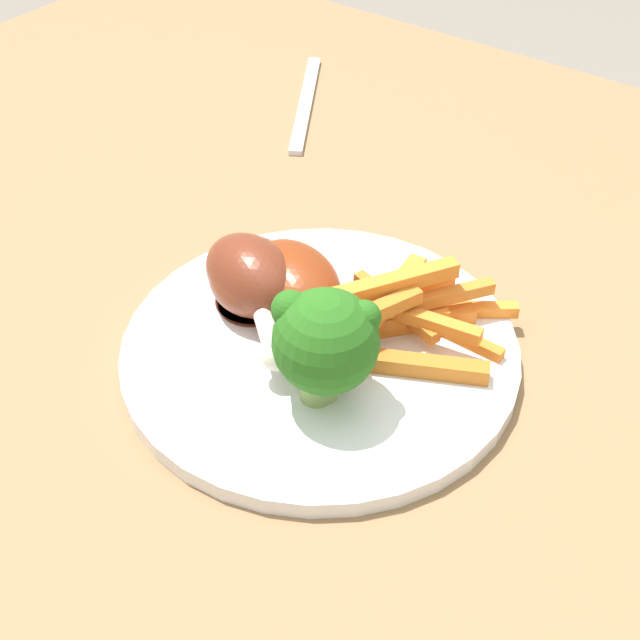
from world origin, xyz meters
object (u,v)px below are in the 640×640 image
object	(u,v)px
dinner_plate	(320,350)
chicken_drumstick_near	(253,280)
fork	(306,103)
carrot_fries_pile	(404,313)
chicken_drumstick_extra	(255,280)
dining_table	(313,382)
broccoli_floret_front	(316,354)
chicken_drumstick_far	(296,285)
broccoli_floret_middle	(324,340)

from	to	relation	value
dinner_plate	chicken_drumstick_near	xyz separation A→B (m)	(0.06, -0.00, 0.03)
chicken_drumstick_near	fork	xyz separation A→B (m)	(0.16, -0.27, -0.03)
carrot_fries_pile	chicken_drumstick_extra	size ratio (longest dim) A/B	0.94
dining_table	carrot_fries_pile	xyz separation A→B (m)	(-0.09, 0.01, 0.13)
broccoli_floret_front	dinner_plate	bearing A→B (deg)	-56.51
dining_table	broccoli_floret_front	distance (m)	0.19
broccoli_floret_front	carrot_fries_pile	distance (m)	0.08
chicken_drumstick_extra	fork	distance (m)	0.32
chicken_drumstick_extra	fork	world-z (taller)	chicken_drumstick_extra
broccoli_floret_front	chicken_drumstick_far	world-z (taller)	broccoli_floret_front
dining_table	chicken_drumstick_far	size ratio (longest dim) A/B	8.87
carrot_fries_pile	fork	xyz separation A→B (m)	(0.26, -0.23, -0.03)
dining_table	chicken_drumstick_far	bearing A→B (deg)	111.76
dinner_plate	chicken_drumstick_extra	xyz separation A→B (m)	(0.06, -0.00, 0.03)
dinner_plate	carrot_fries_pile	world-z (taller)	carrot_fries_pile
chicken_drumstick_far	chicken_drumstick_extra	bearing A→B (deg)	34.45
dinner_plate	chicken_drumstick_extra	bearing A→B (deg)	-3.34
broccoli_floret_middle	fork	bearing A→B (deg)	-51.20
dinner_plate	chicken_drumstick_near	distance (m)	0.07
broccoli_floret_front	broccoli_floret_middle	distance (m)	0.01
dining_table	broccoli_floret_middle	size ratio (longest dim) A/B	14.93
dining_table	dinner_plate	bearing A→B (deg)	131.00
fork	chicken_drumstick_near	bearing A→B (deg)	-0.83
dining_table	chicken_drumstick_far	xyz separation A→B (m)	(-0.02, 0.04, 0.13)
broccoli_floret_middle	fork	distance (m)	0.40
chicken_drumstick_far	dinner_plate	bearing A→B (deg)	151.53
chicken_drumstick_far	fork	xyz separation A→B (m)	(0.19, -0.26, -0.03)
carrot_fries_pile	chicken_drumstick_extra	bearing A→B (deg)	22.39
broccoli_floret_front	chicken_drumstick_near	xyz separation A→B (m)	(0.08, -0.04, -0.01)
chicken_drumstick_extra	fork	size ratio (longest dim) A/B	0.71
dinner_plate	broccoli_floret_front	size ratio (longest dim) A/B	4.40
dinner_plate	fork	xyz separation A→B (m)	(0.22, -0.27, -0.00)
broccoli_floret_front	broccoli_floret_middle	xyz separation A→B (m)	(-0.00, -0.00, 0.01)
dining_table	chicken_drumstick_far	world-z (taller)	chicken_drumstick_far
dining_table	chicken_drumstick_near	size ratio (longest dim) A/B	9.84
carrot_fries_pile	chicken_drumstick_near	bearing A→B (deg)	21.06
dining_table	broccoli_floret_middle	xyz separation A→B (m)	(-0.08, 0.09, 0.15)
chicken_drumstick_near	chicken_drumstick_far	distance (m)	0.03
carrot_fries_pile	chicken_drumstick_far	size ratio (longest dim) A/B	1.00
chicken_drumstick_far	chicken_drumstick_extra	world-z (taller)	chicken_drumstick_extra
broccoli_floret_middle	carrot_fries_pile	distance (m)	0.08
dining_table	broccoli_floret_front	size ratio (longest dim) A/B	19.36
broccoli_floret_front	chicken_drumstick_far	xyz separation A→B (m)	(0.06, -0.06, -0.01)
dining_table	chicken_drumstick_far	distance (m)	0.14
chicken_drumstick_far	fork	size ratio (longest dim) A/B	0.67
chicken_drumstick_far	broccoli_floret_front	bearing A→B (deg)	136.00
dinner_plate	carrot_fries_pile	size ratio (longest dim) A/B	2.01
chicken_drumstick_extra	chicken_drumstick_far	bearing A→B (deg)	-145.55
broccoli_floret_middle	chicken_drumstick_extra	size ratio (longest dim) A/B	0.56
broccoli_floret_front	chicken_drumstick_extra	xyz separation A→B (m)	(0.08, -0.04, -0.01)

